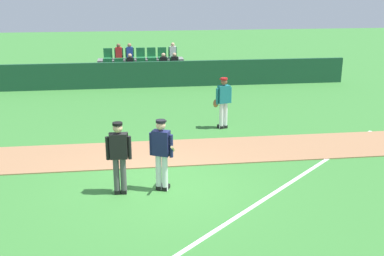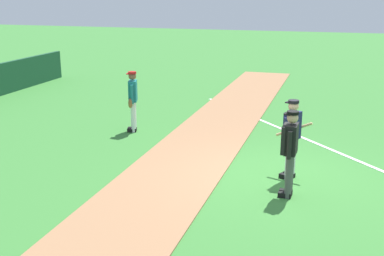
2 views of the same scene
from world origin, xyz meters
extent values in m
plane|color=#387A33|center=(0.00, 0.00, 0.00)|extent=(80.00, 80.00, 0.00)
cube|color=#9E704C|center=(0.00, 2.33, 0.01)|extent=(28.00, 2.21, 0.03)
cube|color=white|center=(3.00, -0.50, 0.01)|extent=(8.93, 8.17, 0.01)
cube|color=#19472D|center=(0.00, 11.56, 0.62)|extent=(20.00, 0.16, 1.24)
cube|color=slate|center=(0.00, 13.01, 0.15)|extent=(4.45, 2.10, 0.30)
cube|color=slate|center=(0.00, 12.59, 0.50)|extent=(4.35, 0.85, 0.40)
cube|color=#1E6B38|center=(-1.65, 12.49, 0.75)|extent=(0.44, 0.40, 0.08)
cube|color=#1E6B38|center=(-1.65, 12.71, 1.00)|extent=(0.44, 0.08, 0.50)
cube|color=#1E6B38|center=(-1.10, 12.49, 0.75)|extent=(0.44, 0.40, 0.08)
cube|color=#1E6B38|center=(-1.10, 12.71, 1.00)|extent=(0.44, 0.08, 0.50)
cube|color=#1E6B38|center=(-0.55, 12.49, 0.75)|extent=(0.44, 0.40, 0.08)
cube|color=#1E6B38|center=(-0.55, 12.71, 1.00)|extent=(0.44, 0.08, 0.50)
cube|color=black|center=(-0.55, 12.54, 1.05)|extent=(0.32, 0.22, 0.52)
sphere|color=tan|center=(-0.55, 12.54, 1.40)|extent=(0.20, 0.20, 0.20)
cube|color=#1E6B38|center=(0.00, 12.49, 0.75)|extent=(0.44, 0.40, 0.08)
cube|color=#1E6B38|center=(0.00, 12.71, 1.00)|extent=(0.44, 0.08, 0.50)
cube|color=#1E6B38|center=(0.55, 12.49, 0.75)|extent=(0.44, 0.40, 0.08)
cube|color=#1E6B38|center=(0.55, 12.71, 1.00)|extent=(0.44, 0.08, 0.50)
cube|color=#1E6B38|center=(1.10, 12.49, 0.75)|extent=(0.44, 0.40, 0.08)
cube|color=#1E6B38|center=(1.10, 12.71, 1.00)|extent=(0.44, 0.08, 0.50)
cube|color=black|center=(1.10, 12.54, 1.05)|extent=(0.32, 0.22, 0.52)
sphere|color=tan|center=(1.10, 12.54, 1.40)|extent=(0.20, 0.20, 0.20)
cube|color=#1E6B38|center=(1.65, 12.49, 0.75)|extent=(0.44, 0.40, 0.08)
cube|color=#1E6B38|center=(1.65, 12.71, 1.00)|extent=(0.44, 0.08, 0.50)
cube|color=black|center=(1.65, 12.54, 1.05)|extent=(0.32, 0.22, 0.52)
sphere|color=tan|center=(1.65, 12.54, 1.40)|extent=(0.20, 0.20, 0.20)
cube|color=slate|center=(0.00, 13.44, 0.90)|extent=(4.35, 0.85, 0.40)
cube|color=#1E6B38|center=(-1.65, 13.34, 1.15)|extent=(0.44, 0.40, 0.08)
cube|color=#1E6B38|center=(-1.65, 13.56, 1.40)|extent=(0.44, 0.08, 0.50)
cube|color=#1E6B38|center=(-1.10, 13.34, 1.15)|extent=(0.44, 0.40, 0.08)
cube|color=#1E6B38|center=(-1.10, 13.56, 1.40)|extent=(0.44, 0.08, 0.50)
cube|color=red|center=(-1.10, 13.39, 1.45)|extent=(0.32, 0.22, 0.52)
sphere|color=brown|center=(-1.10, 13.39, 1.80)|extent=(0.20, 0.20, 0.20)
cube|color=#1E6B38|center=(-0.55, 13.34, 1.15)|extent=(0.44, 0.40, 0.08)
cube|color=#1E6B38|center=(-0.55, 13.56, 1.40)|extent=(0.44, 0.08, 0.50)
cube|color=#263F99|center=(-0.55, 13.39, 1.45)|extent=(0.32, 0.22, 0.52)
sphere|color=#9E7051|center=(-0.55, 13.39, 1.80)|extent=(0.20, 0.20, 0.20)
cube|color=#1E6B38|center=(0.00, 13.34, 1.15)|extent=(0.44, 0.40, 0.08)
cube|color=#1E6B38|center=(0.00, 13.56, 1.40)|extent=(0.44, 0.08, 0.50)
cube|color=#1E6B38|center=(0.55, 13.34, 1.15)|extent=(0.44, 0.40, 0.08)
cube|color=#1E6B38|center=(0.55, 13.56, 1.40)|extent=(0.44, 0.08, 0.50)
cube|color=#1E6B38|center=(1.10, 13.34, 1.15)|extent=(0.44, 0.40, 0.08)
cube|color=#1E6B38|center=(1.10, 13.56, 1.40)|extent=(0.44, 0.08, 0.50)
cube|color=#1E6B38|center=(1.65, 13.34, 1.15)|extent=(0.44, 0.40, 0.08)
cube|color=#1E6B38|center=(1.65, 13.56, 1.40)|extent=(0.44, 0.08, 0.50)
cube|color=silver|center=(1.65, 13.39, 1.45)|extent=(0.32, 0.22, 0.52)
sphere|color=tan|center=(1.65, 13.39, 1.80)|extent=(0.20, 0.20, 0.20)
cylinder|color=white|center=(0.03, -0.17, 0.45)|extent=(0.14, 0.14, 0.90)
cylinder|color=white|center=(0.18, -0.24, 0.45)|extent=(0.14, 0.14, 0.90)
cube|color=black|center=(0.06, -0.11, 0.05)|extent=(0.22, 0.29, 0.10)
cube|color=black|center=(0.20, -0.18, 0.05)|extent=(0.22, 0.29, 0.10)
cube|color=#191E47|center=(0.11, -0.20, 1.20)|extent=(0.46, 0.37, 0.60)
cylinder|color=#191E47|center=(-0.12, -0.09, 1.15)|extent=(0.09, 0.09, 0.55)
cylinder|color=#191E47|center=(0.33, -0.31, 1.15)|extent=(0.09, 0.09, 0.55)
sphere|color=tan|center=(0.11, -0.20, 1.63)|extent=(0.22, 0.22, 0.22)
cylinder|color=black|center=(0.11, -0.20, 1.73)|extent=(0.23, 0.23, 0.06)
cube|color=black|center=(0.15, -0.11, 1.70)|extent=(0.21, 0.19, 0.02)
cylinder|color=tan|center=(0.37, -0.22, 1.05)|extent=(0.17, 0.80, 0.41)
cylinder|color=#4C4C4C|center=(-0.96, -0.28, 0.45)|extent=(0.14, 0.14, 0.90)
cylinder|color=#4C4C4C|center=(-0.80, -0.28, 0.45)|extent=(0.14, 0.14, 0.90)
cube|color=black|center=(-0.96, -0.22, 0.05)|extent=(0.13, 0.26, 0.10)
cube|color=black|center=(-0.80, -0.23, 0.05)|extent=(0.13, 0.26, 0.10)
cube|color=black|center=(-0.88, -0.28, 1.20)|extent=(0.41, 0.24, 0.60)
cylinder|color=black|center=(-1.13, -0.27, 1.15)|extent=(0.09, 0.09, 0.55)
cylinder|color=black|center=(-0.63, -0.29, 1.15)|extent=(0.09, 0.09, 0.55)
sphere|color=tan|center=(-0.88, -0.28, 1.63)|extent=(0.22, 0.22, 0.22)
cylinder|color=black|center=(-0.88, -0.28, 1.73)|extent=(0.23, 0.23, 0.06)
cube|color=black|center=(-0.88, -0.18, 1.70)|extent=(0.19, 0.13, 0.02)
cube|color=black|center=(-0.88, -0.15, 1.20)|extent=(0.44, 0.10, 0.56)
cylinder|color=white|center=(2.47, 4.53, 0.45)|extent=(0.14, 0.14, 0.90)
cylinder|color=white|center=(2.63, 4.57, 0.45)|extent=(0.14, 0.14, 0.90)
cube|color=black|center=(2.46, 4.58, 0.05)|extent=(0.19, 0.28, 0.10)
cube|color=black|center=(2.61, 4.63, 0.05)|extent=(0.19, 0.28, 0.10)
cube|color=#197075|center=(2.55, 4.55, 1.20)|extent=(0.45, 0.33, 0.60)
cylinder|color=#197075|center=(2.31, 4.48, 1.15)|extent=(0.09, 0.09, 0.55)
cylinder|color=#197075|center=(2.79, 4.62, 1.15)|extent=(0.09, 0.09, 0.55)
sphere|color=brown|center=(2.55, 4.55, 1.63)|extent=(0.22, 0.22, 0.22)
cylinder|color=#B21919|center=(2.55, 4.55, 1.73)|extent=(0.23, 0.23, 0.06)
cube|color=#B21919|center=(2.52, 4.65, 1.70)|extent=(0.21, 0.17, 0.02)
ellipsoid|color=brown|center=(2.28, 4.52, 0.90)|extent=(0.23, 0.17, 0.28)
camera|label=1|loc=(-0.53, -10.49, 4.75)|focal=43.53mm
camera|label=2|loc=(-10.11, -1.06, 4.00)|focal=45.71mm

